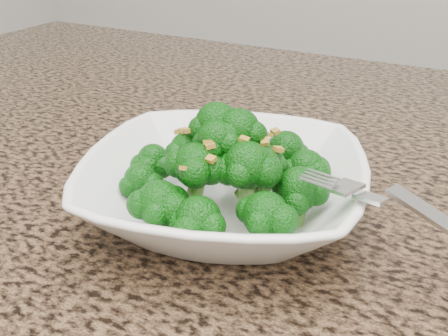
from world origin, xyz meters
The scene contains 5 objects.
granite_counter centered at (0.00, 0.30, 0.89)m, with size 1.64×1.04×0.03m, color brown.
bowl centered at (-0.05, 0.23, 0.93)m, with size 0.24×0.24×0.06m, color white.
broccoli_pile centered at (-0.05, 0.23, 0.99)m, with size 0.21×0.21×0.06m, color #0A5009, non-canonical shape.
garlic_topping centered at (-0.05, 0.23, 1.03)m, with size 0.13×0.13×0.01m, color #B28A2B, non-canonical shape.
fork centered at (0.08, 0.20, 0.97)m, with size 0.20×0.03×0.01m, color silver, non-canonical shape.
Camera 1 is at (0.15, -0.15, 1.16)m, focal length 45.00 mm.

